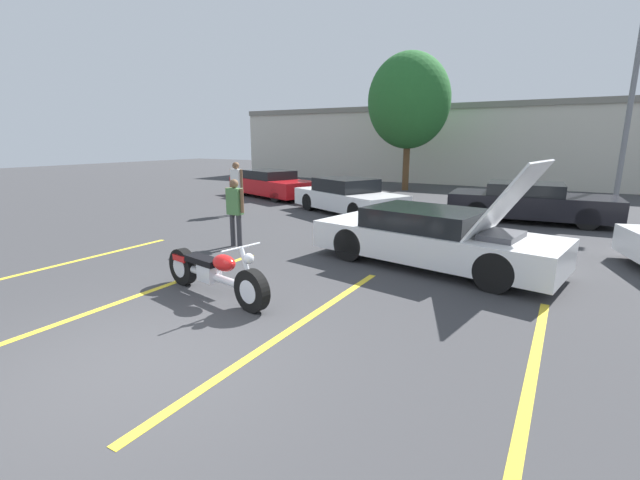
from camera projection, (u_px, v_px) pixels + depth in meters
ground_plane at (137, 367)px, 4.75m from camera, size 80.00×80.00×0.00m
parking_stripe_foreground at (55, 266)px, 8.54m from camera, size 0.12×5.33×0.01m
parking_stripe_middle at (150, 291)px, 7.13m from camera, size 0.12×5.33×0.01m
parking_stripe_back at (293, 328)px, 5.72m from camera, size 0.12×5.33×0.01m
parking_stripe_far at (529, 390)px, 4.32m from camera, size 0.12×5.33×0.01m
far_building at (495, 142)px, 24.14m from camera, size 32.00×4.20×4.40m
light_pole at (636, 87)px, 14.73m from camera, size 1.21×0.28×7.74m
tree_background at (409, 101)px, 20.52m from camera, size 3.93×3.93×6.55m
motorcycle at (214, 273)px, 6.82m from camera, size 2.47×0.83×0.96m
show_car_hood_open at (433, 238)px, 8.44m from camera, size 4.99×2.50×2.14m
parked_car_mid_left_row at (348, 197)px, 14.65m from camera, size 4.55×3.34×1.18m
parked_car_mid_right_row at (530, 202)px, 13.22m from camera, size 4.84×2.28×1.18m
parked_car_left_row at (272, 184)px, 18.74m from camera, size 4.84×3.15×1.17m
spectator_near_motorcycle at (235, 207)px, 9.92m from camera, size 0.52×0.21×1.59m
spectator_by_show_car at (237, 183)px, 14.24m from camera, size 0.52×0.23×1.75m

